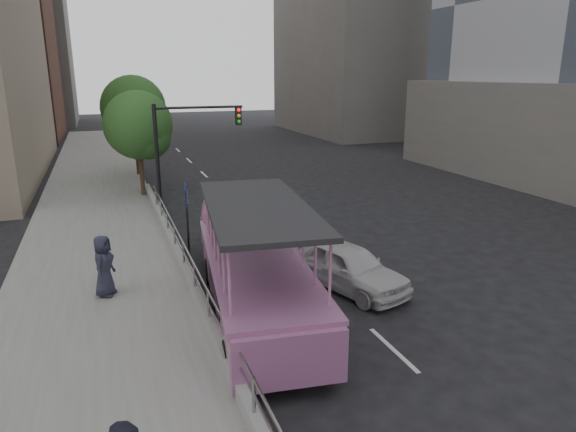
% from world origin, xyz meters
% --- Properties ---
extents(ground, '(160.00, 160.00, 0.00)m').
position_xyz_m(ground, '(0.00, 0.00, 0.00)').
color(ground, black).
extents(sidewalk, '(5.50, 80.00, 0.30)m').
position_xyz_m(sidewalk, '(-5.75, 10.00, 0.15)').
color(sidewalk, gray).
rests_on(sidewalk, ground).
extents(kerb_wall, '(0.24, 30.00, 0.36)m').
position_xyz_m(kerb_wall, '(-3.12, 2.00, 0.48)').
color(kerb_wall, '#A6A6A1').
rests_on(kerb_wall, sidewalk).
extents(guardrail, '(0.07, 22.00, 0.71)m').
position_xyz_m(guardrail, '(-3.12, 2.00, 1.14)').
color(guardrail, '#9F9FA3').
rests_on(guardrail, kerb_wall).
extents(duck_boat, '(3.57, 10.12, 3.29)m').
position_xyz_m(duck_boat, '(-1.48, 1.89, 1.22)').
color(duck_boat, black).
rests_on(duck_boat, ground).
extents(car, '(2.91, 4.50, 1.42)m').
position_xyz_m(car, '(1.64, 1.74, 0.71)').
color(car, silver).
rests_on(car, ground).
extents(pedestrian_far, '(0.88, 1.04, 1.81)m').
position_xyz_m(pedestrian_far, '(-5.52, 3.09, 1.21)').
color(pedestrian_far, '#282B3B').
rests_on(pedestrian_far, sidewalk).
extents(parking_sign, '(0.08, 0.61, 2.70)m').
position_xyz_m(parking_sign, '(-2.55, 6.59, 1.70)').
color(parking_sign, black).
rests_on(parking_sign, ground).
extents(traffic_signal, '(4.20, 0.32, 5.20)m').
position_xyz_m(traffic_signal, '(-1.70, 12.50, 3.50)').
color(traffic_signal, black).
rests_on(traffic_signal, ground).
extents(street_tree_near, '(3.52, 3.52, 5.72)m').
position_xyz_m(street_tree_near, '(-3.30, 15.93, 3.82)').
color(street_tree_near, '#3D2D1B').
rests_on(street_tree_near, ground).
extents(street_tree_far, '(3.97, 3.97, 6.45)m').
position_xyz_m(street_tree_far, '(-3.10, 21.93, 4.31)').
color(street_tree_far, '#3D2D1B').
rests_on(street_tree_far, ground).
extents(midrise_stone_b, '(16.00, 14.00, 20.00)m').
position_xyz_m(midrise_stone_b, '(-16.00, 64.00, 10.00)').
color(midrise_stone_b, slate).
rests_on(midrise_stone_b, ground).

